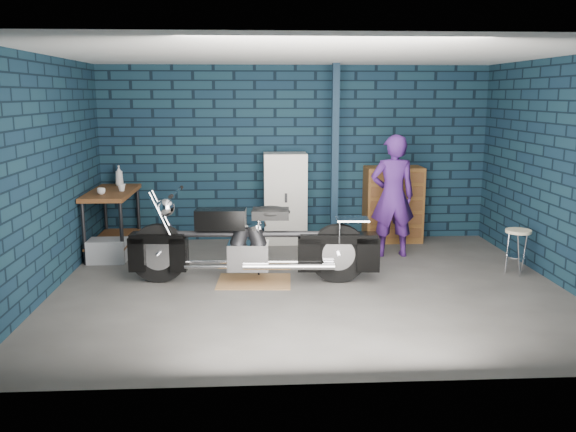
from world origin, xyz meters
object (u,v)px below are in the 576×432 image
tool_chest (393,204)px  workbench (113,222)px  shop_stool (517,252)px  locker (285,198)px  motorcycle (254,237)px  person (393,196)px  storage_bin (108,251)px

tool_chest → workbench: bearing=-173.5°
workbench → shop_stool: bearing=-14.5°
locker → tool_chest: size_ratio=1.19×
locker → shop_stool: 3.44m
motorcycle → person: bearing=33.7°
person → storage_bin: bearing=0.7°
motorcycle → person: (1.95, 1.14, 0.29)m
motorcycle → storage_bin: size_ratio=5.11×
shop_stool → tool_chest: bearing=122.1°
tool_chest → person: bearing=-104.0°
tool_chest → shop_stool: tool_chest is taller
workbench → locker: size_ratio=1.01×
person → shop_stool: size_ratio=2.96×
locker → shop_stool: (2.85, -1.87, -0.40)m
workbench → storage_bin: size_ratio=2.77×
workbench → storage_bin: 0.58m
person → locker: person is taller
storage_bin → person: bearing=1.6°
tool_chest → storage_bin: bearing=-166.8°
motorcycle → locker: (0.49, 2.01, 0.12)m
motorcycle → storage_bin: (-2.00, 1.03, -0.41)m
workbench → storage_bin: workbench is taller
motorcycle → shop_stool: bearing=5.8°
workbench → motorcycle: size_ratio=0.54×
locker → shop_stool: locker is taller
workbench → locker: bearing=10.8°
shop_stool → person: bearing=144.2°
workbench → person: person is taller
workbench → motorcycle: 2.54m
motorcycle → shop_stool: (3.34, 0.14, -0.28)m
locker → storage_bin: bearing=-158.5°
shop_stool → storage_bin: bearing=170.5°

